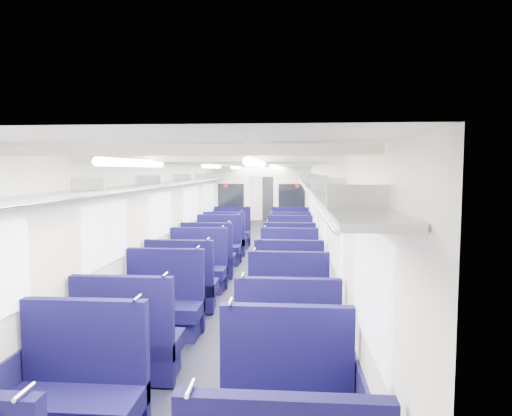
{
  "coord_description": "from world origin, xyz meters",
  "views": [
    {
      "loc": [
        0.86,
        -10.48,
        2.2
      ],
      "look_at": [
        -0.07,
        1.37,
        1.19
      ],
      "focal_mm": 31.65,
      "sensor_mm": 36.0,
      "label": 1
    }
  ],
  "objects_px": {
    "seat_14": "(219,248)",
    "seat_2": "(79,400)",
    "seat_10": "(198,271)",
    "end_door": "(271,198)",
    "seat_7": "(288,314)",
    "seat_18": "(232,234)",
    "bulkhead": "(261,203)",
    "seat_6": "(163,308)",
    "seat_13": "(289,260)",
    "seat_5": "(287,349)",
    "seat_16": "(225,242)",
    "seat_3": "(286,411)",
    "seat_17": "(290,242)",
    "seat_11": "(289,272)",
    "seat_12": "(208,260)",
    "seat_9": "(289,288)",
    "seat_8": "(182,288)",
    "seat_19": "(290,235)",
    "seat_15": "(290,249)",
    "seat_4": "(128,346)"
  },
  "relations": [
    {
      "from": "seat_6",
      "to": "seat_10",
      "type": "bearing_deg",
      "value": 90.0
    },
    {
      "from": "seat_5",
      "to": "seat_12",
      "type": "relative_size",
      "value": 1.0
    },
    {
      "from": "seat_7",
      "to": "seat_11",
      "type": "height_order",
      "value": "same"
    },
    {
      "from": "seat_7",
      "to": "seat_9",
      "type": "height_order",
      "value": "same"
    },
    {
      "from": "seat_5",
      "to": "seat_7",
      "type": "relative_size",
      "value": 1.0
    },
    {
      "from": "bulkhead",
      "to": "seat_13",
      "type": "bearing_deg",
      "value": -77.54
    },
    {
      "from": "seat_8",
      "to": "seat_19",
      "type": "distance_m",
      "value": 6.11
    },
    {
      "from": "seat_7",
      "to": "seat_13",
      "type": "bearing_deg",
      "value": 90.0
    },
    {
      "from": "seat_7",
      "to": "seat_18",
      "type": "height_order",
      "value": "same"
    },
    {
      "from": "seat_13",
      "to": "seat_15",
      "type": "height_order",
      "value": "same"
    },
    {
      "from": "seat_10",
      "to": "seat_17",
      "type": "distance_m",
      "value": 3.82
    },
    {
      "from": "end_door",
      "to": "seat_8",
      "type": "relative_size",
      "value": 1.7
    },
    {
      "from": "seat_11",
      "to": "bulkhead",
      "type": "bearing_deg",
      "value": 99.66
    },
    {
      "from": "seat_7",
      "to": "seat_18",
      "type": "bearing_deg",
      "value": 103.3
    },
    {
      "from": "seat_9",
      "to": "seat_11",
      "type": "height_order",
      "value": "same"
    },
    {
      "from": "seat_18",
      "to": "seat_14",
      "type": "bearing_deg",
      "value": -90.0
    },
    {
      "from": "seat_5",
      "to": "seat_19",
      "type": "distance_m",
      "value": 8.16
    },
    {
      "from": "seat_12",
      "to": "seat_17",
      "type": "relative_size",
      "value": 1.0
    },
    {
      "from": "seat_5",
      "to": "seat_13",
      "type": "relative_size",
      "value": 1.0
    },
    {
      "from": "seat_10",
      "to": "end_door",
      "type": "bearing_deg",
      "value": 85.86
    },
    {
      "from": "seat_2",
      "to": "seat_4",
      "type": "xyz_separation_m",
      "value": [
        0.0,
        1.1,
        0.0
      ]
    },
    {
      "from": "seat_2",
      "to": "seat_3",
      "type": "height_order",
      "value": "same"
    },
    {
      "from": "end_door",
      "to": "seat_7",
      "type": "height_order",
      "value": "end_door"
    },
    {
      "from": "end_door",
      "to": "seat_2",
      "type": "xyz_separation_m",
      "value": [
        -0.83,
        -16.07,
        -0.64
      ]
    },
    {
      "from": "seat_6",
      "to": "seat_13",
      "type": "relative_size",
      "value": 1.0
    },
    {
      "from": "bulkhead",
      "to": "seat_3",
      "type": "relative_size",
      "value": 2.39
    },
    {
      "from": "seat_10",
      "to": "seat_18",
      "type": "distance_m",
      "value": 4.71
    },
    {
      "from": "seat_13",
      "to": "seat_14",
      "type": "xyz_separation_m",
      "value": [
        -1.66,
        1.19,
        0.0
      ]
    },
    {
      "from": "seat_6",
      "to": "bulkhead",
      "type": "bearing_deg",
      "value": 83.38
    },
    {
      "from": "seat_8",
      "to": "bulkhead",
      "type": "bearing_deg",
      "value": 82.28
    },
    {
      "from": "bulkhead",
      "to": "seat_2",
      "type": "xyz_separation_m",
      "value": [
        -0.83,
        -9.55,
        -0.87
      ]
    },
    {
      "from": "end_door",
      "to": "seat_10",
      "type": "xyz_separation_m",
      "value": [
        -0.83,
        -11.47,
        -0.64
      ]
    },
    {
      "from": "seat_12",
      "to": "seat_2",
      "type": "bearing_deg",
      "value": -90.0
    },
    {
      "from": "seat_8",
      "to": "seat_16",
      "type": "height_order",
      "value": "same"
    },
    {
      "from": "bulkhead",
      "to": "seat_10",
      "type": "distance_m",
      "value": 5.09
    },
    {
      "from": "seat_6",
      "to": "seat_15",
      "type": "bearing_deg",
      "value": 70.19
    },
    {
      "from": "seat_11",
      "to": "seat_12",
      "type": "distance_m",
      "value": 1.93
    },
    {
      "from": "seat_12",
      "to": "seat_13",
      "type": "height_order",
      "value": "same"
    },
    {
      "from": "seat_6",
      "to": "seat_13",
      "type": "bearing_deg",
      "value": 63.99
    },
    {
      "from": "seat_2",
      "to": "seat_10",
      "type": "bearing_deg",
      "value": 90.0
    },
    {
      "from": "seat_17",
      "to": "seat_7",
      "type": "bearing_deg",
      "value": -90.0
    },
    {
      "from": "seat_14",
      "to": "seat_2",
      "type": "bearing_deg",
      "value": -90.0
    },
    {
      "from": "seat_4",
      "to": "seat_14",
      "type": "bearing_deg",
      "value": 90.0
    },
    {
      "from": "seat_5",
      "to": "seat_19",
      "type": "height_order",
      "value": "same"
    },
    {
      "from": "seat_5",
      "to": "seat_16",
      "type": "relative_size",
      "value": 1.0
    },
    {
      "from": "end_door",
      "to": "seat_6",
      "type": "xyz_separation_m",
      "value": [
        -0.83,
        -13.68,
        -0.64
      ]
    },
    {
      "from": "seat_13",
      "to": "seat_18",
      "type": "height_order",
      "value": "same"
    },
    {
      "from": "seat_3",
      "to": "seat_5",
      "type": "xyz_separation_m",
      "value": [
        0.0,
        1.18,
        0.0
      ]
    },
    {
      "from": "seat_17",
      "to": "bulkhead",
      "type": "bearing_deg",
      "value": 118.86
    },
    {
      "from": "end_door",
      "to": "seat_2",
      "type": "distance_m",
      "value": 16.11
    }
  ]
}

